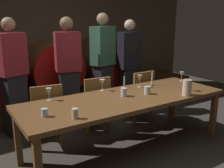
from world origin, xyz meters
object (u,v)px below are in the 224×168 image
Objects in this scene: candle_right at (152,81)px; pitcher at (187,88)px; wine_barrel_right at (101,63)px; wine_glass_far_right at (182,74)px; dining_table at (125,102)px; guest_far_right at (129,65)px; guest_center_right at (103,66)px; wine_glass_center at (140,78)px; candle_left at (124,84)px; wine_glass_right at (189,83)px; cup_center_left at (75,114)px; guest_far_left at (14,77)px; cup_center_right at (124,92)px; chair_left at (47,112)px; wine_glass_far_left at (49,92)px; cup_far_right at (147,90)px; guest_center_left at (69,72)px; chair_right at (139,94)px; wine_barrel_center at (52,68)px; cup_far_left at (45,113)px; wine_glass_left at (102,82)px; chair_center at (95,102)px.

pitcher is at bearing -85.65° from candle_right.
wine_barrel_right reaches higher than wine_glass_far_right.
guest_far_right is (0.98, 1.25, 0.18)m from dining_table.
guest_far_right is at bearing 170.39° from guest_center_right.
candle_right is 0.22m from wine_glass_center.
wine_barrel_right is 0.87m from guest_center_right.
wine_glass_right is (0.64, -0.60, 0.06)m from candle_left.
guest_center_right is 1.92m from cup_center_left.
wine_glass_right is (0.52, -1.40, -0.06)m from guest_center_right.
guest_center_right is at bearing 95.02° from wine_glass_center.
cup_center_right is (1.06, -1.24, -0.08)m from guest_far_left.
wine_glass_far_right reaches higher than chair_left.
wine_glass_far_left is 1.30m from wine_glass_center.
guest_far_left is (-1.06, 1.28, 0.20)m from dining_table.
wine_glass_center reaches higher than cup_far_right.
guest_far_right is 1.08m from wine_glass_far_right.
wine_glass_far_left is 1.42× the size of cup_center_right.
guest_center_right is at bearing -168.44° from guest_center_left.
guest_center_left is 1.77m from wine_glass_far_right.
chair_right is 1.04m from cup_center_right.
pitcher is 1.96× the size of cup_center_left.
cup_center_left is (-0.03, -0.99, 0.31)m from chair_left.
candle_left reaches higher than chair_right.
dining_table is at bearing -111.73° from wine_barrel_right.
guest_center_right reaches higher than dining_table.
chair_right is at bearing -51.46° from wine_barrel_center.
wine_glass_left is at bearing 27.84° from cup_far_left.
guest_center_left reaches higher than pitcher.
wine_glass_far_left is (-0.60, -1.56, 0.02)m from wine_barrel_center.
cup_center_right is (-0.44, -0.25, -0.08)m from wine_glass_center.
wine_glass_left is 1.49× the size of cup_center_left.
pitcher is 1.90× the size of cup_center_right.
cup_far_right is (-0.34, -0.30, -0.01)m from candle_right.
candle_left reaches higher than chair_center.
wine_glass_far_right is 1.44× the size of cup_center_left.
pitcher is 0.69m from wine_glass_center.
wine_glass_far_left is (-1.22, -0.79, -0.07)m from guest_center_right.
wine_glass_left is (0.15, -1.53, 0.03)m from wine_barrel_center.
guest_center_left is (-1.03, -0.77, 0.05)m from wine_barrel_right.
wine_glass_far_right is at bearing 7.70° from cup_far_left.
wine_barrel_center reaches higher than cup_center_right.
wine_barrel_right reaches higher than cup_center_right.
cup_center_right reaches higher than dining_table.
wine_barrel_right is (1.02, 0.00, 0.00)m from wine_barrel_center.
wine_glass_right is at bearing 93.12° from guest_center_right.
cup_far_left is 1.08m from cup_center_right.
cup_center_left is at bearing 57.98° from chair_center.
chair_left is 5.73× the size of wine_glass_far_left.
guest_center_right is 0.61m from guest_far_right.
cup_center_right is at bearing -125.73° from candle_left.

